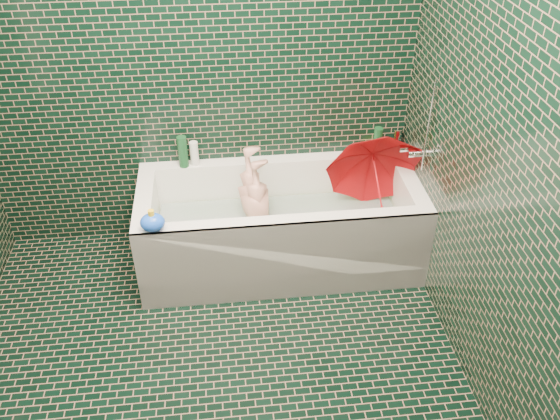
{
  "coord_description": "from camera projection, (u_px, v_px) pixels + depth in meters",
  "views": [
    {
      "loc": [
        0.12,
        -1.89,
        2.51
      ],
      "look_at": [
        0.43,
        0.82,
        0.53
      ],
      "focal_mm": 38.0,
      "sensor_mm": 36.0,
      "label": 1
    }
  ],
  "objects": [
    {
      "name": "umbrella",
      "position": [
        378.0,
        183.0,
        3.54
      ],
      "size": [
        0.74,
        0.78,
        0.8
      ],
      "primitive_type": "imported",
      "rotation": [
        0.34,
        -0.27,
        -0.16
      ],
      "color": "red",
      "rests_on": "bathtub"
    },
    {
      "name": "floor",
      "position": [
        214.0,
        396.0,
        2.98
      ],
      "size": [
        2.8,
        2.8,
        0.0
      ],
      "primitive_type": "plane",
      "color": "black",
      "rests_on": "ground"
    },
    {
      "name": "bottle_left_short",
      "position": [
        194.0,
        154.0,
        3.68
      ],
      "size": [
        0.07,
        0.07,
        0.16
      ],
      "primitive_type": "cylinder",
      "rotation": [
        0.0,
        0.0,
        0.31
      ],
      "color": "white",
      "rests_on": "bathtub"
    },
    {
      "name": "bath_mat",
      "position": [
        280.0,
        239.0,
        3.75
      ],
      "size": [
        1.35,
        0.47,
        0.01
      ],
      "primitive_type": "cube",
      "color": "green",
      "rests_on": "bathtub"
    },
    {
      "name": "bottle_right_tall",
      "position": [
        377.0,
        142.0,
        3.75
      ],
      "size": [
        0.07,
        0.07,
        0.2
      ],
      "primitive_type": "cylinder",
      "rotation": [
        0.0,
        0.0,
        0.36
      ],
      "color": "#134421",
      "rests_on": "bathtub"
    },
    {
      "name": "water",
      "position": [
        280.0,
        221.0,
        3.67
      ],
      "size": [
        1.48,
        0.53,
        0.0
      ],
      "primitive_type": "cube",
      "color": "silver",
      "rests_on": "bathtub"
    },
    {
      "name": "soap_bottle_c",
      "position": [
        371.0,
        154.0,
        3.83
      ],
      "size": [
        0.14,
        0.14,
        0.16
      ],
      "primitive_type": "imported",
      "rotation": [
        0.0,
        0.0,
        -0.09
      ],
      "color": "#134421",
      "rests_on": "bathtub"
    },
    {
      "name": "child",
      "position": [
        259.0,
        217.0,
        3.68
      ],
      "size": [
        0.94,
        0.44,
        0.25
      ],
      "primitive_type": "imported",
      "rotation": [
        -1.53,
        0.0,
        -1.44
      ],
      "color": "tan",
      "rests_on": "bathtub"
    },
    {
      "name": "soap_bottle_a",
      "position": [
        390.0,
        152.0,
        3.86
      ],
      "size": [
        0.14,
        0.14,
        0.27
      ],
      "primitive_type": "imported",
      "rotation": [
        0.0,
        0.0,
        -0.4
      ],
      "color": "white",
      "rests_on": "bathtub"
    },
    {
      "name": "bath_toy",
      "position": [
        152.0,
        222.0,
        3.15
      ],
      "size": [
        0.15,
        0.12,
        0.13
      ],
      "rotation": [
        0.0,
        0.0,
        -0.13
      ],
      "color": "blue",
      "rests_on": "bathtub"
    },
    {
      "name": "soap_bottle_b",
      "position": [
        396.0,
        151.0,
        3.86
      ],
      "size": [
        0.11,
        0.11,
        0.19
      ],
      "primitive_type": "imported",
      "rotation": [
        0.0,
        0.0,
        -0.42
      ],
      "color": "#411D6E",
      "rests_on": "bathtub"
    },
    {
      "name": "wall_right",
      "position": [
        520.0,
        169.0,
        2.36
      ],
      "size": [
        0.0,
        2.8,
        2.8
      ],
      "primitive_type": "plane",
      "rotation": [
        1.57,
        0.0,
        -1.57
      ],
      "color": "black",
      "rests_on": "floor"
    },
    {
      "name": "bottle_left_tall",
      "position": [
        183.0,
        152.0,
        3.65
      ],
      "size": [
        0.06,
        0.06,
        0.21
      ],
      "primitive_type": "cylinder",
      "rotation": [
        0.0,
        0.0,
        0.07
      ],
      "color": "#134421",
      "rests_on": "bathtub"
    },
    {
      "name": "bottle_right_pump",
      "position": [
        397.0,
        141.0,
        3.82
      ],
      "size": [
        0.05,
        0.05,
        0.16
      ],
      "primitive_type": "cylinder",
      "rotation": [
        0.0,
        0.0,
        0.03
      ],
      "color": "silver",
      "rests_on": "bathtub"
    },
    {
      "name": "wall_back",
      "position": [
        194.0,
        54.0,
        3.37
      ],
      "size": [
        2.8,
        0.0,
        2.8
      ],
      "primitive_type": "plane",
      "rotation": [
        1.57,
        0.0,
        0.0
      ],
      "color": "black",
      "rests_on": "floor"
    },
    {
      "name": "bathtub",
      "position": [
        280.0,
        234.0,
        3.71
      ],
      "size": [
        1.7,
        0.75,
        0.55
      ],
      "color": "white",
      "rests_on": "floor"
    },
    {
      "name": "rubber_duck",
      "position": [
        373.0,
        146.0,
        3.82
      ],
      "size": [
        0.13,
        0.1,
        0.1
      ],
      "rotation": [
        0.0,
        0.0,
        0.35
      ],
      "color": "yellow",
      "rests_on": "bathtub"
    },
    {
      "name": "faucet",
      "position": [
        418.0,
        147.0,
        3.46
      ],
      "size": [
        0.18,
        0.19,
        0.55
      ],
      "color": "silver",
      "rests_on": "wall_right"
    }
  ]
}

